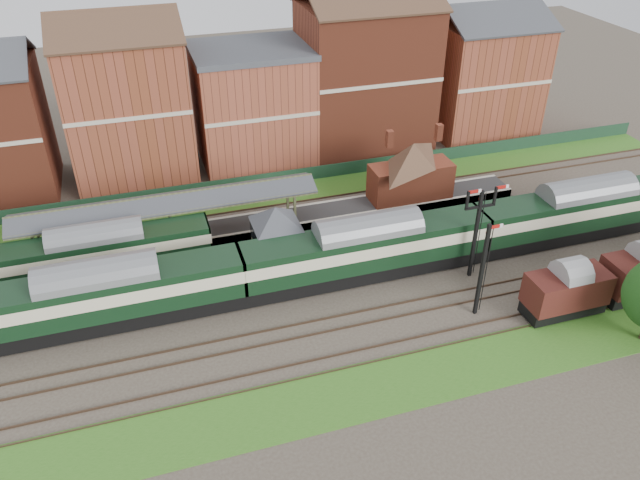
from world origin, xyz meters
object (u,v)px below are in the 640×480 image
object	(u,v)px
semaphore_bracket	(477,228)
goods_van_a	(566,291)
dmu_train	(367,248)
signal_box	(277,237)
platform_railcar	(99,252)

from	to	relation	value
semaphore_bracket	goods_van_a	xyz separation A→B (m)	(4.27, -6.50, -2.49)
semaphore_bracket	goods_van_a	world-z (taller)	semaphore_bracket
dmu_train	goods_van_a	distance (m)	15.48
signal_box	platform_railcar	distance (m)	14.47
signal_box	platform_railcar	world-z (taller)	signal_box
semaphore_bracket	goods_van_a	distance (m)	8.16
signal_box	dmu_train	xyz separation A→B (m)	(6.72, -3.25, -0.43)
dmu_train	platform_railcar	distance (m)	21.80
semaphore_bracket	platform_railcar	size ratio (longest dim) A/B	0.45
dmu_train	platform_railcar	size ratio (longest dim) A/B	3.44
semaphore_bracket	platform_railcar	distance (m)	30.56
dmu_train	platform_railcar	bearing A→B (deg)	162.65
platform_railcar	semaphore_bracket	bearing A→B (deg)	-17.18
goods_van_a	platform_railcar	bearing A→B (deg)	155.09
platform_railcar	goods_van_a	bearing A→B (deg)	-24.91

